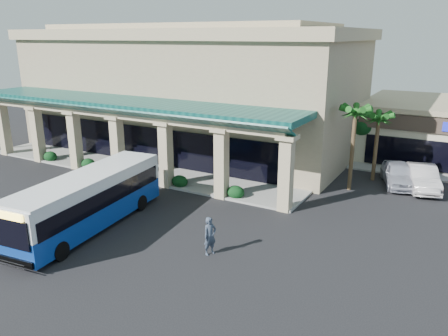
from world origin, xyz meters
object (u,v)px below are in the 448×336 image
Objects in this scene: pedestrian at (210,236)px; car_white at (422,178)px; transit_bus at (89,201)px; car_silver at (398,174)px.

car_white is (7.97, 15.52, -0.13)m from pedestrian.
transit_bus is 21.30m from car_silver.
car_silver is (13.85, 16.16, -0.71)m from transit_bus.
car_silver is (6.38, 15.57, -0.13)m from pedestrian.
transit_bus is at bearing -149.39° from car_silver.
transit_bus is 5.69× the size of pedestrian.
car_silver is 1.59m from car_white.
pedestrian is (7.47, 0.59, -0.57)m from transit_bus.
transit_bus reaches higher than pedestrian.
car_silver is at bearing 43.01° from transit_bus.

